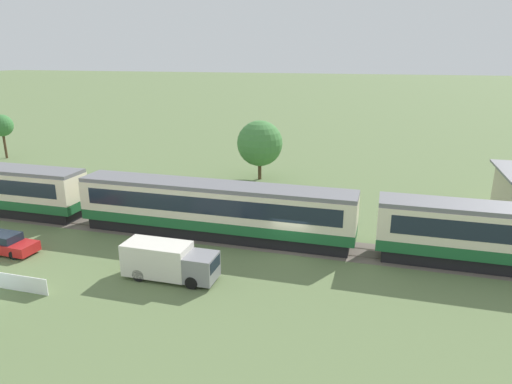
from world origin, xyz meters
TOP-DOWN VIEW (x-y plane):
  - ground_plane at (0.00, 0.00)m, footprint 600.00×600.00m
  - passenger_train at (-6.00, 1.26)m, footprint 67.65×3.05m
  - railway_track at (-13.62, 1.26)m, footprint 117.80×3.60m
  - parked_car_red at (-19.57, -5.65)m, footprint 4.74×1.93m
  - delivery_truck_grey at (-6.55, -6.02)m, footprint 5.98×2.03m
  - yard_tree_0 at (-43.34, 19.42)m, footprint 2.89×2.89m
  - yard_tree_1 at (-7.37, 18.43)m, footprint 5.05×5.05m

SIDE VIEW (x-z plane):
  - ground_plane at x=0.00m, z-range 0.00..0.00m
  - railway_track at x=-13.62m, z-range -0.01..0.03m
  - parked_car_red at x=-19.57m, z-range -0.05..1.37m
  - delivery_truck_grey at x=-6.55m, z-range 0.04..2.32m
  - passenger_train at x=-6.00m, z-range 0.23..4.48m
  - yard_tree_1 at x=-7.37m, z-range 0.78..7.41m
  - yard_tree_0 at x=-43.34m, z-range 1.46..7.35m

